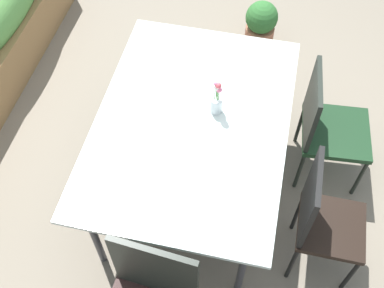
% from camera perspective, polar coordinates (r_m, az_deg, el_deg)
% --- Properties ---
extents(ground_plane, '(12.00, 12.00, 0.00)m').
position_cam_1_polar(ground_plane, '(3.65, 1.33, -3.78)').
color(ground_plane, '#756B5B').
extents(dining_table, '(1.68, 1.20, 0.78)m').
position_cam_1_polar(dining_table, '(3.00, -0.00, 2.25)').
color(dining_table, silver).
rests_on(dining_table, ground).
extents(chair_near_left, '(0.40, 0.40, 1.00)m').
position_cam_1_polar(chair_near_left, '(2.95, 15.32, -8.51)').
color(chair_near_left, black).
rests_on(chair_near_left, ground).
extents(chair_near_right, '(0.50, 0.50, 0.94)m').
position_cam_1_polar(chair_near_right, '(3.40, 15.86, 2.38)').
color(chair_near_right, '#15321B').
rests_on(chair_near_right, ground).
extents(flower_vase, '(0.08, 0.08, 0.27)m').
position_cam_1_polar(flower_vase, '(2.94, 2.97, 5.21)').
color(flower_vase, silver).
rests_on(flower_vase, dining_table).
extents(potted_plant, '(0.29, 0.29, 0.49)m').
position_cam_1_polar(potted_plant, '(4.42, 8.25, 13.92)').
color(potted_plant, '#9E6047').
rests_on(potted_plant, ground).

